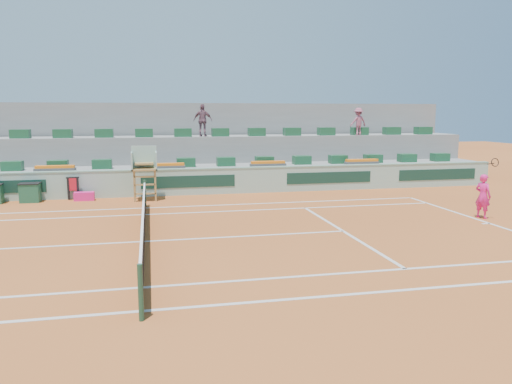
% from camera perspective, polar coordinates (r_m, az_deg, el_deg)
% --- Properties ---
extents(ground, '(90.00, 90.00, 0.00)m').
position_cam_1_polar(ground, '(15.54, -12.66, -5.55)').
color(ground, '#A34E1F').
rests_on(ground, ground).
extents(seating_tier_lower, '(36.00, 4.00, 1.20)m').
position_cam_1_polar(seating_tier_lower, '(25.96, -12.52, 1.63)').
color(seating_tier_lower, gray).
rests_on(seating_tier_lower, ground).
extents(seating_tier_upper, '(36.00, 2.40, 2.60)m').
position_cam_1_polar(seating_tier_upper, '(27.47, -12.55, 3.49)').
color(seating_tier_upper, gray).
rests_on(seating_tier_upper, ground).
extents(stadium_back_wall, '(36.00, 0.40, 4.40)m').
position_cam_1_polar(stadium_back_wall, '(29.00, -12.59, 5.56)').
color(stadium_back_wall, gray).
rests_on(stadium_back_wall, ground).
extents(player_bag, '(0.86, 0.38, 0.38)m').
position_cam_1_polar(player_bag, '(23.39, -19.04, -0.47)').
color(player_bag, '#F01F83').
rests_on(player_bag, ground).
extents(spectator_mid, '(1.08, 0.70, 1.72)m').
position_cam_1_polar(spectator_mid, '(26.82, -6.10, 8.15)').
color(spectator_mid, '#754E5D').
rests_on(spectator_mid, seating_tier_upper).
extents(spectator_right, '(1.08, 0.74, 1.53)m').
position_cam_1_polar(spectator_right, '(28.88, 11.60, 7.89)').
color(spectator_right, '#A05066').
rests_on(spectator_right, seating_tier_upper).
extents(court_lines, '(23.89, 11.09, 0.01)m').
position_cam_1_polar(court_lines, '(15.54, -12.66, -5.54)').
color(court_lines, silver).
rests_on(court_lines, ground).
extents(tennis_net, '(0.10, 11.97, 1.10)m').
position_cam_1_polar(tennis_net, '(15.42, -12.73, -3.66)').
color(tennis_net, black).
rests_on(tennis_net, ground).
extents(advertising_hoarding, '(36.00, 0.34, 1.26)m').
position_cam_1_polar(advertising_hoarding, '(23.77, -12.50, 1.04)').
color(advertising_hoarding, '#93BAAA').
rests_on(advertising_hoarding, ground).
extents(umpire_chair, '(1.10, 0.90, 2.40)m').
position_cam_1_polar(umpire_chair, '(22.67, -12.65, 2.97)').
color(umpire_chair, olive).
rests_on(umpire_chair, ground).
extents(seat_row_lower, '(32.90, 0.60, 0.44)m').
position_cam_1_polar(seat_row_lower, '(24.97, -12.60, 3.23)').
color(seat_row_lower, '#1A4E2D').
rests_on(seat_row_lower, seating_tier_lower).
extents(seat_row_upper, '(32.90, 0.60, 0.44)m').
position_cam_1_polar(seat_row_upper, '(26.77, -12.67, 6.61)').
color(seat_row_upper, '#1A4E2D').
rests_on(seat_row_upper, seating_tier_upper).
extents(flower_planters, '(26.80, 0.36, 0.28)m').
position_cam_1_polar(flower_planters, '(24.25, -16.15, 2.72)').
color(flower_planters, '#515151').
rests_on(flower_planters, seating_tier_lower).
extents(drink_cooler_a, '(0.84, 0.73, 0.84)m').
position_cam_1_polar(drink_cooler_a, '(23.85, -24.40, -0.05)').
color(drink_cooler_a, '#1A4F35').
rests_on(drink_cooler_a, ground).
extents(towel_rack, '(0.56, 0.09, 1.03)m').
position_cam_1_polar(towel_rack, '(23.70, -20.18, 0.60)').
color(towel_rack, black).
rests_on(towel_rack, ground).
extents(tennis_player, '(0.59, 0.91, 2.28)m').
position_cam_1_polar(tennis_player, '(20.16, 24.51, -0.41)').
color(tennis_player, '#F01F83').
rests_on(tennis_player, ground).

